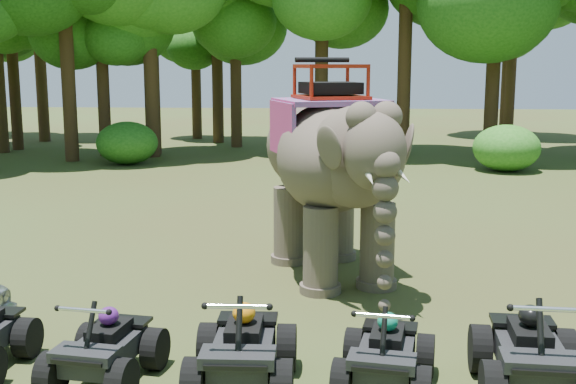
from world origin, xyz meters
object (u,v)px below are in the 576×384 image
atv_1 (105,338)px  atv_4 (532,342)px  atv_3 (386,344)px  elephant (331,169)px  atv_2 (243,338)px

atv_1 → atv_4: atv_4 is taller
atv_3 → atv_4: bearing=9.1°
elephant → atv_3: (0.75, -4.93, -1.46)m
atv_3 → atv_4: (1.76, -0.00, 0.08)m
atv_3 → atv_1: bearing=-170.3°
atv_1 → atv_3: bearing=8.7°
elephant → atv_4: size_ratio=2.71×
elephant → atv_2: size_ratio=2.77×
atv_1 → atv_2: 1.77m
elephant → atv_3: bearing=-101.1°
atv_2 → atv_4: bearing=-0.1°
elephant → atv_4: elephant is taller
atv_1 → atv_4: 5.29m
atv_1 → elephant: bearing=68.9°
atv_1 → atv_2: bearing=6.3°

